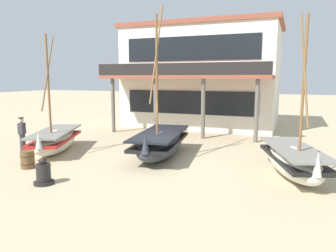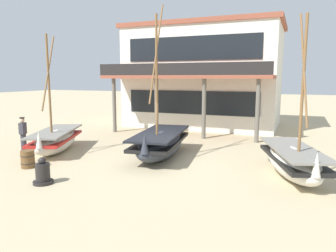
# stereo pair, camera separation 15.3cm
# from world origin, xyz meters

# --- Properties ---
(ground_plane) EXTENTS (120.00, 120.00, 0.00)m
(ground_plane) POSITION_xyz_m (0.00, 0.00, 0.00)
(ground_plane) COLOR tan
(fishing_boat_near_left) EXTENTS (2.71, 4.52, 5.71)m
(fishing_boat_near_left) POSITION_xyz_m (5.31, -0.08, 0.61)
(fishing_boat_near_left) COLOR silver
(fishing_boat_near_left) RESTS_ON ground
(fishing_boat_centre_large) EXTENTS (2.43, 4.98, 6.71)m
(fishing_boat_centre_large) POSITION_xyz_m (-0.27, 0.75, 0.64)
(fishing_boat_centre_large) COLOR #2D333D
(fishing_boat_centre_large) RESTS_ON ground
(fishing_boat_far_right) EXTENTS (2.99, 4.50, 5.49)m
(fishing_boat_far_right) POSITION_xyz_m (-5.35, -0.22, 0.59)
(fishing_boat_far_right) COLOR silver
(fishing_boat_far_right) RESTS_ON ground
(fisherman_by_hull) EXTENTS (0.32, 0.41, 1.68)m
(fisherman_by_hull) POSITION_xyz_m (-6.80, -0.81, 0.83)
(fisherman_by_hull) COLOR #33333D
(fisherman_by_hull) RESTS_ON ground
(capstan_winch) EXTENTS (0.67, 0.67, 0.92)m
(capstan_winch) POSITION_xyz_m (-2.48, -4.10, 0.36)
(capstan_winch) COLOR black
(capstan_winch) RESTS_ON ground
(wooden_barrel) EXTENTS (0.56, 0.56, 0.70)m
(wooden_barrel) POSITION_xyz_m (-4.46, -2.84, 0.35)
(wooden_barrel) COLOR brown
(wooden_barrel) RESTS_ON ground
(harbor_building_main) EXTENTS (11.02, 8.98, 7.29)m
(harbor_building_main) POSITION_xyz_m (-1.20, 10.99, 3.65)
(harbor_building_main) COLOR silver
(harbor_building_main) RESTS_ON ground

